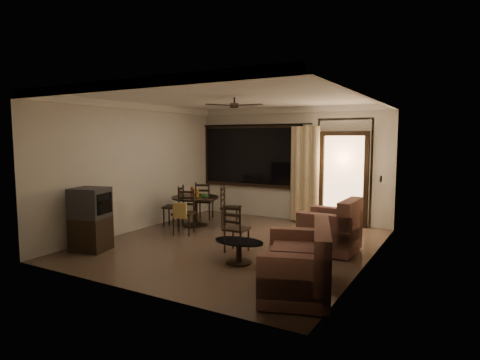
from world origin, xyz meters
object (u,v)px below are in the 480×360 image
Objects in this scene: dining_chair_west at (174,214)px; coffee_table at (239,248)px; side_chair at (236,238)px; sofa at (301,265)px; dining_chair_north at (204,208)px; dining_table at (195,203)px; dining_chair_south at (184,220)px; dining_chair_east at (230,215)px; tv_cabinet at (91,219)px; armchair at (333,230)px.

dining_chair_west reaches higher than coffee_table.
coffee_table is at bearing 121.25° from side_chair.
dining_chair_north is at bearing 120.46° from sofa.
coffee_table is at bearing 136.31° from sofa.
dining_chair_west is (-0.42, -0.28, -0.26)m from dining_table.
dining_chair_west and dining_chair_south have the same top height.
dining_chair_east reaches higher than dining_table.
dining_chair_north is at bearing -47.16° from side_chair.
tv_cabinet reaches higher than armchair.
armchair is (2.65, -0.82, 0.11)m from dining_chair_east.
dining_chair_west is 1.00× the size of armchair.
dining_table is 3.48m from armchair.
coffee_table is (-1.31, 0.60, -0.10)m from sofa.
dining_table is 1.15× the size of dining_chair_east.
dining_table is 0.95× the size of tv_cabinet.
side_chair reaches higher than coffee_table.
dining_chair_west is at bearing -28.48° from side_chair.
sofa is 1.91× the size of armchair.
side_chair is at bearing -165.03° from dining_chair_east.
dining_chair_south is 2.32m from coffee_table.
tv_cabinet is (-0.43, -2.63, 0.04)m from dining_table.
dining_chair_south is 0.83× the size of tv_cabinet.
dining_chair_east reaches higher than coffee_table.
dining_chair_west is 1.07× the size of side_chair.
dining_table is 2.67m from tv_cabinet.
dining_chair_north is at bearing 72.81° from tv_cabinet.
coffee_table is at bearing 39.10° from dining_chair_west.
sofa reaches higher than side_chair.
dining_chair_east reaches higher than side_chair.
armchair is at bearing 51.00° from coffee_table.
sofa is (3.86, -3.30, 0.06)m from dining_chair_north.
dining_chair_east is 1.00× the size of armchair.
dining_chair_north is (-0.26, 0.74, -0.26)m from dining_table.
dining_chair_north is (-0.54, 1.55, -0.02)m from dining_chair_south.
side_chair is at bearing -39.14° from dining_chair_south.
dining_chair_east is 1.00× the size of dining_chair_south.
side_chair is at bearing 45.01° from dining_chair_west.
dining_chair_west is at bearing 176.56° from armchair.
sofa reaches higher than coffee_table.
dining_chair_north reaches higher than sofa.
dining_chair_north is 3.71m from coffee_table.
dining_chair_east is at bearing 136.76° from dining_chair_north.
armchair is at bearing 75.61° from sofa.
tv_cabinet is at bearing 24.74° from side_chair.
coffee_table is (2.71, -1.68, -0.03)m from dining_chair_west.
sofa is at bearing 120.39° from dining_chair_north.
armchair is 1.11× the size of coffee_table.
tv_cabinet is 1.34× the size of coffee_table.
dining_chair_east is at bearing 19.00° from dining_table.
dining_chair_west is at bearing 95.32° from dining_chair_east.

